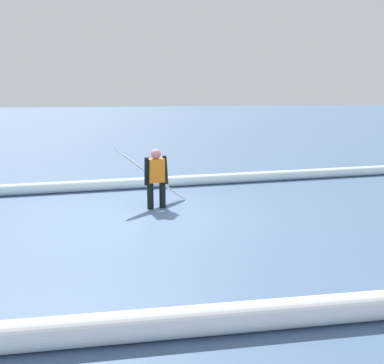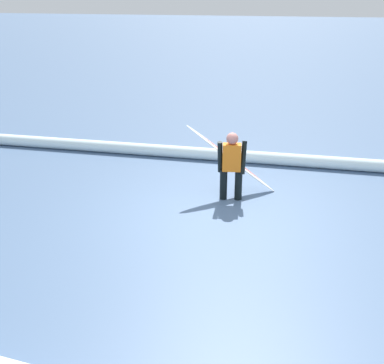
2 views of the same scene
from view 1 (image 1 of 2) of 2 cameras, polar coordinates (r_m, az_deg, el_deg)
name	(u,v)px [view 1 (image 1 of 2)]	position (r m, az deg, el deg)	size (l,w,h in m)	color
ground_plane	(153,216)	(9.33, -4.89, -4.26)	(148.99, 148.99, 0.00)	#476285
surfer	(156,176)	(9.78, -4.54, 0.81)	(0.51, 0.30, 1.30)	black
surfboard	(151,175)	(10.12, -5.21, 0.89)	(1.77, 0.70, 1.39)	white
wave_crest_foreground	(59,187)	(11.86, -16.33, -0.65)	(0.28, 0.28, 20.94)	white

